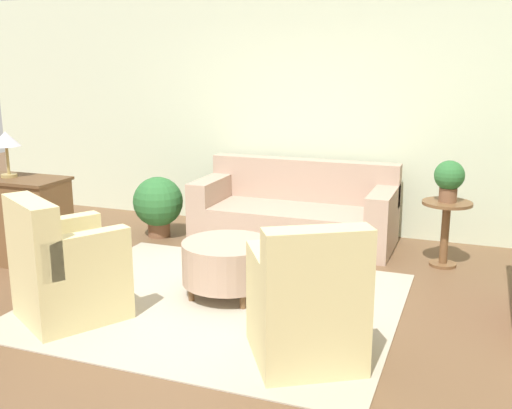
{
  "coord_description": "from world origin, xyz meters",
  "views": [
    {
      "loc": [
        1.98,
        -4.32,
        2.0
      ],
      "look_at": [
        0.15,
        0.55,
        0.75
      ],
      "focal_mm": 42.0,
      "sensor_mm": 36.0,
      "label": 1
    }
  ],
  "objects_px": {
    "dresser": "(13,218)",
    "potted_plant_on_side_table": "(449,178)",
    "couch": "(295,214)",
    "table_lamp": "(6,141)",
    "side_table": "(446,223)",
    "potted_plant_floor": "(158,203)",
    "armchair_left": "(64,271)",
    "ottoman_table": "(227,262)",
    "armchair_right": "(307,307)"
  },
  "relations": [
    {
      "from": "dresser",
      "to": "potted_plant_on_side_table",
      "type": "relative_size",
      "value": 2.86
    },
    {
      "from": "couch",
      "to": "table_lamp",
      "type": "xyz_separation_m",
      "value": [
        -2.46,
        -1.69,
        0.92
      ]
    },
    {
      "from": "couch",
      "to": "side_table",
      "type": "height_order",
      "value": "couch"
    },
    {
      "from": "potted_plant_floor",
      "to": "armchair_left",
      "type": "bearing_deg",
      "value": -78.46
    },
    {
      "from": "side_table",
      "to": "dresser",
      "type": "bearing_deg",
      "value": -161.33
    },
    {
      "from": "couch",
      "to": "ottoman_table",
      "type": "relative_size",
      "value": 2.81
    },
    {
      "from": "potted_plant_floor",
      "to": "table_lamp",
      "type": "relative_size",
      "value": 1.54
    },
    {
      "from": "armchair_left",
      "to": "side_table",
      "type": "height_order",
      "value": "armchair_left"
    },
    {
      "from": "armchair_left",
      "to": "ottoman_table",
      "type": "bearing_deg",
      "value": 41.59
    },
    {
      "from": "armchair_left",
      "to": "couch",
      "type": "bearing_deg",
      "value": 68.13
    },
    {
      "from": "side_table",
      "to": "potted_plant_floor",
      "type": "bearing_deg",
      "value": -178.49
    },
    {
      "from": "armchair_right",
      "to": "dresser",
      "type": "relative_size",
      "value": 0.85
    },
    {
      "from": "potted_plant_on_side_table",
      "to": "armchair_right",
      "type": "bearing_deg",
      "value": -107.38
    },
    {
      "from": "couch",
      "to": "table_lamp",
      "type": "height_order",
      "value": "table_lamp"
    },
    {
      "from": "ottoman_table",
      "to": "side_table",
      "type": "height_order",
      "value": "side_table"
    },
    {
      "from": "ottoman_table",
      "to": "potted_plant_floor",
      "type": "relative_size",
      "value": 1.12
    },
    {
      "from": "armchair_right",
      "to": "potted_plant_floor",
      "type": "height_order",
      "value": "armchair_right"
    },
    {
      "from": "ottoman_table",
      "to": "side_table",
      "type": "relative_size",
      "value": 1.2
    },
    {
      "from": "side_table",
      "to": "potted_plant_on_side_table",
      "type": "xyz_separation_m",
      "value": [
        0.0,
        0.0,
        0.45
      ]
    },
    {
      "from": "armchair_right",
      "to": "side_table",
      "type": "xyz_separation_m",
      "value": [
        0.74,
        2.37,
        0.05
      ]
    },
    {
      "from": "table_lamp",
      "to": "ottoman_table",
      "type": "bearing_deg",
      "value": -2.24
    },
    {
      "from": "armchair_right",
      "to": "potted_plant_floor",
      "type": "xyz_separation_m",
      "value": [
        -2.44,
        2.29,
        -0.0
      ]
    },
    {
      "from": "potted_plant_floor",
      "to": "table_lamp",
      "type": "distance_m",
      "value": 1.8
    },
    {
      "from": "couch",
      "to": "table_lamp",
      "type": "relative_size",
      "value": 4.89
    },
    {
      "from": "armchair_left",
      "to": "armchair_right",
      "type": "xyz_separation_m",
      "value": [
        1.97,
        0.0,
        0.0
      ]
    },
    {
      "from": "couch",
      "to": "dresser",
      "type": "height_order",
      "value": "couch"
    },
    {
      "from": "armchair_right",
      "to": "ottoman_table",
      "type": "height_order",
      "value": "armchair_right"
    },
    {
      "from": "couch",
      "to": "side_table",
      "type": "distance_m",
      "value": 1.67
    },
    {
      "from": "armchair_left",
      "to": "side_table",
      "type": "distance_m",
      "value": 3.61
    },
    {
      "from": "table_lamp",
      "to": "dresser",
      "type": "bearing_deg",
      "value": 0.0
    },
    {
      "from": "armchair_left",
      "to": "potted_plant_on_side_table",
      "type": "relative_size",
      "value": 2.44
    },
    {
      "from": "armchair_left",
      "to": "ottoman_table",
      "type": "distance_m",
      "value": 1.35
    },
    {
      "from": "ottoman_table",
      "to": "armchair_left",
      "type": "bearing_deg",
      "value": -138.41
    },
    {
      "from": "armchair_left",
      "to": "table_lamp",
      "type": "bearing_deg",
      "value": 144.55
    },
    {
      "from": "potted_plant_on_side_table",
      "to": "potted_plant_floor",
      "type": "height_order",
      "value": "potted_plant_on_side_table"
    },
    {
      "from": "couch",
      "to": "dresser",
      "type": "bearing_deg",
      "value": -145.54
    },
    {
      "from": "armchair_right",
      "to": "ottoman_table",
      "type": "bearing_deg",
      "value": 137.23
    },
    {
      "from": "potted_plant_floor",
      "to": "potted_plant_on_side_table",
      "type": "bearing_deg",
      "value": 1.51
    },
    {
      "from": "couch",
      "to": "armchair_left",
      "type": "height_order",
      "value": "armchair_left"
    },
    {
      "from": "dresser",
      "to": "couch",
      "type": "bearing_deg",
      "value": 34.46
    },
    {
      "from": "armchair_left",
      "to": "table_lamp",
      "type": "height_order",
      "value": "table_lamp"
    },
    {
      "from": "armchair_right",
      "to": "potted_plant_on_side_table",
      "type": "xyz_separation_m",
      "value": [
        0.74,
        2.37,
        0.5
      ]
    },
    {
      "from": "armchair_right",
      "to": "potted_plant_floor",
      "type": "bearing_deg",
      "value": 136.83
    },
    {
      "from": "potted_plant_on_side_table",
      "to": "couch",
      "type": "bearing_deg",
      "value": 169.57
    },
    {
      "from": "armchair_left",
      "to": "side_table",
      "type": "relative_size",
      "value": 1.51
    },
    {
      "from": "potted_plant_on_side_table",
      "to": "ottoman_table",
      "type": "bearing_deg",
      "value": -139.11
    },
    {
      "from": "ottoman_table",
      "to": "dresser",
      "type": "height_order",
      "value": "dresser"
    },
    {
      "from": "ottoman_table",
      "to": "armchair_right",
      "type": "bearing_deg",
      "value": -42.77
    },
    {
      "from": "dresser",
      "to": "armchair_right",
      "type": "bearing_deg",
      "value": -16.38
    },
    {
      "from": "dresser",
      "to": "side_table",
      "type": "bearing_deg",
      "value": 18.67
    }
  ]
}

